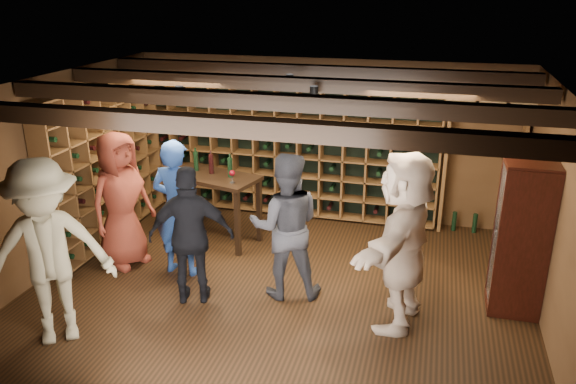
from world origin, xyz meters
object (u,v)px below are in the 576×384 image
(guest_red_floral, at_px, (121,200))
(man_grey_suit, at_px, (286,226))
(guest_khaki, at_px, (47,253))
(guest_beige, at_px, (403,240))
(tasting_table, at_px, (213,184))
(man_blue_shirt, at_px, (177,208))
(display_cabinet, at_px, (520,242))
(guest_woman_black, at_px, (191,236))

(guest_red_floral, bearing_deg, man_grey_suit, -73.53)
(guest_red_floral, relative_size, guest_khaki, 0.91)
(guest_beige, xyz_separation_m, tasting_table, (-2.78, 1.49, -0.12))
(man_blue_shirt, xyz_separation_m, guest_khaki, (-0.62, -1.68, 0.10))
(display_cabinet, relative_size, man_blue_shirt, 0.98)
(guest_woman_black, bearing_deg, man_grey_suit, -173.97)
(man_blue_shirt, bearing_deg, guest_khaki, 72.23)
(guest_beige, bearing_deg, man_blue_shirt, -87.75)
(guest_red_floral, bearing_deg, guest_khaki, -151.42)
(man_blue_shirt, distance_m, guest_red_floral, 0.82)
(display_cabinet, distance_m, tasting_table, 4.13)
(tasting_table, bearing_deg, guest_red_floral, -115.71)
(display_cabinet, xyz_separation_m, guest_red_floral, (-4.89, -0.11, 0.05))
(guest_khaki, relative_size, guest_beige, 1.01)
(man_blue_shirt, distance_m, tasting_table, 1.06)
(guest_red_floral, distance_m, tasting_table, 1.33)
(guest_khaki, height_order, guest_beige, guest_khaki)
(display_cabinet, distance_m, guest_red_floral, 4.89)
(man_grey_suit, distance_m, guest_woman_black, 1.09)
(display_cabinet, distance_m, guest_khaki, 5.04)
(man_grey_suit, bearing_deg, display_cabinet, 172.51)
(guest_red_floral, xyz_separation_m, tasting_table, (0.86, 1.01, -0.04))
(display_cabinet, relative_size, guest_khaki, 0.88)
(display_cabinet, relative_size, tasting_table, 1.21)
(guest_khaki, relative_size, tasting_table, 1.38)
(guest_khaki, bearing_deg, guest_woman_black, 8.76)
(display_cabinet, xyz_separation_m, guest_woman_black, (-3.61, -0.76, -0.02))
(man_grey_suit, height_order, guest_red_floral, guest_red_floral)
(man_blue_shirt, distance_m, guest_woman_black, 0.76)
(guest_woman_black, bearing_deg, display_cabinet, 174.79)
(guest_red_floral, height_order, guest_khaki, guest_khaki)
(guest_red_floral, bearing_deg, guest_woman_black, -94.98)
(man_grey_suit, xyz_separation_m, guest_khaki, (-2.08, -1.50, 0.11))
(display_cabinet, height_order, guest_woman_black, display_cabinet)
(guest_khaki, bearing_deg, man_blue_shirt, 33.61)
(guest_beige, bearing_deg, tasting_table, -107.19)
(guest_woman_black, distance_m, guest_beige, 2.38)
(guest_khaki, bearing_deg, tasting_table, 40.23)
(guest_woman_black, height_order, guest_beige, guest_beige)
(man_grey_suit, distance_m, guest_beige, 1.39)
(man_blue_shirt, xyz_separation_m, guest_red_floral, (-0.82, 0.05, 0.02))
(display_cabinet, xyz_separation_m, guest_beige, (-1.25, -0.59, 0.13))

